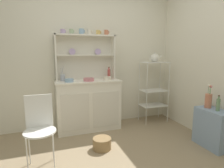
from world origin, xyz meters
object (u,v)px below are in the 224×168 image
at_px(porcelain_teapot, 155,58).
at_px(utensil_jar, 63,77).
at_px(flower_vase, 208,100).
at_px(side_shelf_blue, 213,128).
at_px(hutch_cabinet, 88,104).
at_px(bowl_mixing_large, 69,80).
at_px(jam_bottle, 109,74).
at_px(bakers_rack, 154,86).
at_px(floor_basket, 102,143).
at_px(cup_lilac_0, 63,31).
at_px(oil_bottle, 218,104).
at_px(hutch_shelf_unit, 85,54).
at_px(wire_chair, 40,124).

bearing_deg(porcelain_teapot, utensil_jar, 175.81).
bearing_deg(flower_vase, side_shelf_blue, -90.16).
distance_m(porcelain_teapot, flower_vase, 1.23).
xyz_separation_m(hutch_cabinet, bowl_mixing_large, (-0.32, -0.07, 0.45)).
xyz_separation_m(side_shelf_blue, jam_bottle, (-1.12, 1.31, 0.69)).
bearing_deg(porcelain_teapot, bakers_rack, -0.00).
relative_size(floor_basket, cup_lilac_0, 2.87).
bearing_deg(floor_basket, side_shelf_blue, -16.75).
bearing_deg(utensil_jar, cup_lilac_0, 51.04).
relative_size(bowl_mixing_large, oil_bottle, 0.63).
xyz_separation_m(porcelain_teapot, flower_vase, (0.26, -1.06, -0.58)).
bearing_deg(jam_bottle, floor_basket, -114.56).
relative_size(bowl_mixing_large, flower_vase, 0.41).
distance_m(hutch_shelf_unit, wire_chair, 1.54).
bearing_deg(hutch_cabinet, side_shelf_blue, -38.72).
relative_size(jam_bottle, oil_bottle, 0.97).
relative_size(wire_chair, porcelain_teapot, 3.42).
bearing_deg(floor_basket, oil_bottle, -18.40).
bearing_deg(utensil_jar, bakers_rack, -4.19).
bearing_deg(cup_lilac_0, bakers_rack, -5.79).
relative_size(flower_vase, oil_bottle, 1.54).
relative_size(jam_bottle, porcelain_teapot, 0.86).
distance_m(bakers_rack, flower_vase, 1.09).
height_order(hutch_cabinet, floor_basket, hutch_cabinet).
bearing_deg(jam_bottle, oil_bottle, -50.52).
distance_m(jam_bottle, oil_bottle, 1.79).
bearing_deg(bowl_mixing_large, hutch_shelf_unit, 36.53).
bearing_deg(side_shelf_blue, utensil_jar, 146.06).
distance_m(hutch_cabinet, cup_lilac_0, 1.29).
xyz_separation_m(hutch_shelf_unit, bakers_rack, (1.27, -0.21, -0.60)).
height_order(hutch_cabinet, hutch_shelf_unit, hutch_shelf_unit).
bearing_deg(flower_vase, hutch_cabinet, 144.13).
xyz_separation_m(cup_lilac_0, jam_bottle, (0.78, -0.04, -0.72)).
distance_m(hutch_cabinet, oil_bottle, 2.00).
bearing_deg(cup_lilac_0, porcelain_teapot, -5.80).
height_order(hutch_cabinet, bowl_mixing_large, bowl_mixing_large).
height_order(side_shelf_blue, floor_basket, side_shelf_blue).
bearing_deg(side_shelf_blue, flower_vase, 89.84).
bearing_deg(jam_bottle, hutch_shelf_unit, 169.04).
height_order(bakers_rack, flower_vase, bakers_rack).
bearing_deg(side_shelf_blue, oil_bottle, -90.00).
bearing_deg(wire_chair, cup_lilac_0, 48.05).
bearing_deg(floor_basket, hutch_shelf_unit, 91.03).
distance_m(wire_chair, jam_bottle, 1.60).
height_order(hutch_cabinet, jam_bottle, jam_bottle).
bearing_deg(bowl_mixing_large, flower_vase, -29.14).
height_order(floor_basket, cup_lilac_0, cup_lilac_0).
bearing_deg(floor_basket, wire_chair, -169.96).
height_order(hutch_cabinet, porcelain_teapot, porcelain_teapot).
bearing_deg(oil_bottle, bowl_mixing_large, 147.04).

